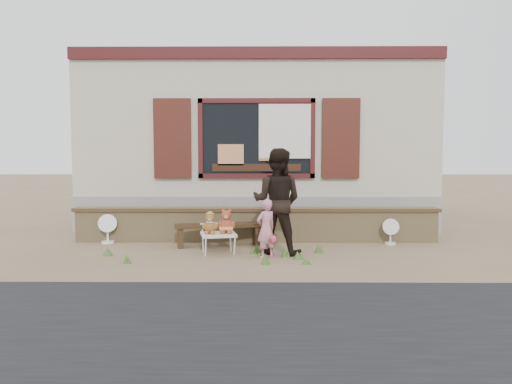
{
  "coord_description": "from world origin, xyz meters",
  "views": [
    {
      "loc": [
        0.07,
        -7.84,
        1.62
      ],
      "look_at": [
        0.0,
        0.6,
        1.0
      ],
      "focal_mm": 32.0,
      "sensor_mm": 36.0,
      "label": 1
    }
  ],
  "objects_px": {
    "teddy_bear_left": "(210,223)",
    "teddy_bear_right": "(226,221)",
    "bench": "(219,230)",
    "folding_chair": "(218,235)",
    "adult": "(277,201)",
    "child": "(266,229)"
  },
  "relations": [
    {
      "from": "teddy_bear_left",
      "to": "bench",
      "type": "bearing_deg",
      "value": 70.5
    },
    {
      "from": "teddy_bear_right",
      "to": "adult",
      "type": "relative_size",
      "value": 0.23
    },
    {
      "from": "bench",
      "to": "adult",
      "type": "bearing_deg",
      "value": -43.53
    },
    {
      "from": "folding_chair",
      "to": "adult",
      "type": "distance_m",
      "value": 1.15
    },
    {
      "from": "teddy_bear_left",
      "to": "teddy_bear_right",
      "type": "xyz_separation_m",
      "value": [
        0.27,
        0.06,
        0.03
      ]
    },
    {
      "from": "teddy_bear_left",
      "to": "teddy_bear_right",
      "type": "distance_m",
      "value": 0.28
    },
    {
      "from": "bench",
      "to": "teddy_bear_right",
      "type": "relative_size",
      "value": 3.99
    },
    {
      "from": "bench",
      "to": "child",
      "type": "xyz_separation_m",
      "value": [
        0.86,
        -1.04,
        0.18
      ]
    },
    {
      "from": "teddy_bear_left",
      "to": "child",
      "type": "bearing_deg",
      "value": -31.52
    },
    {
      "from": "child",
      "to": "adult",
      "type": "distance_m",
      "value": 0.6
    },
    {
      "from": "bench",
      "to": "child",
      "type": "distance_m",
      "value": 1.36
    },
    {
      "from": "teddy_bear_right",
      "to": "child",
      "type": "distance_m",
      "value": 0.78
    },
    {
      "from": "child",
      "to": "adult",
      "type": "xyz_separation_m",
      "value": [
        0.19,
        0.38,
        0.42
      ]
    },
    {
      "from": "folding_chair",
      "to": "teddy_bear_right",
      "type": "height_order",
      "value": "teddy_bear_right"
    },
    {
      "from": "child",
      "to": "folding_chair",
      "type": "bearing_deg",
      "value": -58.96
    },
    {
      "from": "teddy_bear_left",
      "to": "adult",
      "type": "xyz_separation_m",
      "value": [
        1.13,
        0.06,
        0.36
      ]
    },
    {
      "from": "folding_chair",
      "to": "child",
      "type": "relative_size",
      "value": 0.7
    },
    {
      "from": "teddy_bear_left",
      "to": "teddy_bear_right",
      "type": "height_order",
      "value": "teddy_bear_right"
    },
    {
      "from": "child",
      "to": "teddy_bear_left",
      "type": "bearing_deg",
      "value": -54.19
    },
    {
      "from": "teddy_bear_right",
      "to": "teddy_bear_left",
      "type": "bearing_deg",
      "value": 180.0
    },
    {
      "from": "bench",
      "to": "folding_chair",
      "type": "xyz_separation_m",
      "value": [
        0.05,
        -0.69,
        0.02
      ]
    },
    {
      "from": "child",
      "to": "adult",
      "type": "bearing_deg",
      "value": -151.54
    }
  ]
}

